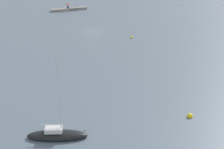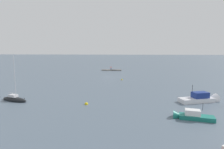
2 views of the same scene
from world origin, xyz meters
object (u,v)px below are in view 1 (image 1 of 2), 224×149
(person_seated_blue_left, at_px, (68,7))
(mooring_buoy_far, at_px, (190,116))
(sailboat_black_near, at_px, (57,135))
(umbrella_open_red, at_px, (68,4))
(mooring_buoy_near, at_px, (131,37))

(person_seated_blue_left, distance_m, mooring_buoy_far, 55.86)
(mooring_buoy_far, bearing_deg, sailboat_black_near, -5.77)
(sailboat_black_near, bearing_deg, person_seated_blue_left, -175.11)
(sailboat_black_near, bearing_deg, umbrella_open_red, -175.10)
(umbrella_open_red, height_order, mooring_buoy_far, umbrella_open_red)
(person_seated_blue_left, relative_size, umbrella_open_red, 0.58)
(sailboat_black_near, relative_size, mooring_buoy_far, 14.47)
(person_seated_blue_left, bearing_deg, mooring_buoy_near, 108.62)
(sailboat_black_near, distance_m, mooring_buoy_far, 15.02)
(person_seated_blue_left, xyz_separation_m, umbrella_open_red, (-0.01, -0.07, 0.85))
(umbrella_open_red, height_order, mooring_buoy_near, umbrella_open_red)
(person_seated_blue_left, relative_size, mooring_buoy_near, 1.42)
(umbrella_open_red, height_order, sailboat_black_near, sailboat_black_near)
(person_seated_blue_left, xyz_separation_m, sailboat_black_near, (14.84, 54.34, -0.53))
(person_seated_blue_left, distance_m, sailboat_black_near, 56.33)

